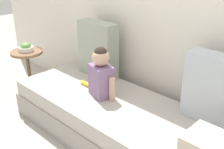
% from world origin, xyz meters
% --- Properties ---
extents(ground_plane, '(12.00, 12.00, 0.00)m').
position_xyz_m(ground_plane, '(0.00, 0.00, 0.00)').
color(ground_plane, '#B2ADA3').
extents(back_wall, '(5.50, 0.10, 2.39)m').
position_xyz_m(back_wall, '(0.00, 0.53, 1.20)').
color(back_wall, silver).
rests_on(back_wall, ground).
extents(couch, '(2.30, 0.80, 0.38)m').
position_xyz_m(couch, '(0.00, 0.00, 0.19)').
color(couch, '#9C978F').
rests_on(couch, ground).
extents(throw_pillow_left, '(0.44, 0.16, 0.57)m').
position_xyz_m(throw_pillow_left, '(-0.63, 0.30, 0.66)').
color(throw_pillow_left, '#99A393').
rests_on(throw_pillow_left, couch).
extents(throw_pillow_right, '(0.45, 0.16, 0.54)m').
position_xyz_m(throw_pillow_right, '(0.63, 0.30, 0.65)').
color(throw_pillow_right, '#B2BCC6').
rests_on(throw_pillow_right, couch).
extents(toddler, '(0.33, 0.21, 0.46)m').
position_xyz_m(toddler, '(-0.27, 0.00, 0.60)').
color(toddler, gray).
rests_on(toddler, couch).
extents(banana, '(0.17, 0.05, 0.04)m').
position_xyz_m(banana, '(-0.53, 0.03, 0.40)').
color(banana, yellow).
rests_on(banana, couch).
extents(side_table, '(0.36, 0.36, 0.54)m').
position_xyz_m(side_table, '(-1.45, -0.06, 0.41)').
color(side_table, brown).
rests_on(side_table, ground).
extents(fruit_bowl, '(0.17, 0.17, 0.10)m').
position_xyz_m(fruit_bowl, '(-1.45, -0.06, 0.58)').
color(fruit_bowl, silver).
rests_on(fruit_bowl, side_table).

